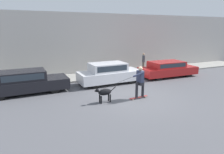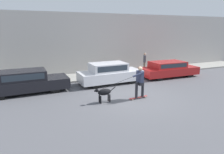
{
  "view_description": "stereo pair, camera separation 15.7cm",
  "coord_description": "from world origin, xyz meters",
  "views": [
    {
      "loc": [
        -5.12,
        -8.75,
        3.56
      ],
      "look_at": [
        -0.72,
        1.22,
        0.95
      ],
      "focal_mm": 32.0,
      "sensor_mm": 36.0,
      "label": 1
    },
    {
      "loc": [
        -4.98,
        -8.81,
        3.56
      ],
      "look_at": [
        -0.72,
        1.22,
        0.95
      ],
      "focal_mm": 32.0,
      "sensor_mm": 36.0,
      "label": 2
    }
  ],
  "objects": [
    {
      "name": "ground_plane",
      "position": [
        0.0,
        0.0,
        0.0
      ],
      "size": [
        36.0,
        36.0,
        0.0
      ],
      "primitive_type": "plane",
      "color": "#545459"
    },
    {
      "name": "dog",
      "position": [
        -1.66,
        0.02,
        0.51
      ],
      "size": [
        1.15,
        0.38,
        0.77
      ],
      "rotation": [
        0.0,
        0.0,
        3.23
      ],
      "color": "black",
      "rests_on": "ground_plane"
    },
    {
      "name": "fire_hydrant",
      "position": [
        2.49,
        4.09,
        0.35
      ],
      "size": [
        0.18,
        0.18,
        0.66
      ],
      "color": "#4C5156",
      "rests_on": "ground_plane"
    },
    {
      "name": "sidewalk_curb",
      "position": [
        0.0,
        5.57,
        0.05
      ],
      "size": [
        30.0,
        2.45,
        0.11
      ],
      "color": "gray",
      "rests_on": "ground_plane"
    },
    {
      "name": "parked_car_1",
      "position": [
        -0.02,
        3.24,
        0.68
      ],
      "size": [
        4.3,
        1.82,
        1.4
      ],
      "rotation": [
        0.0,
        0.0,
        0.04
      ],
      "color": "black",
      "rests_on": "ground_plane"
    },
    {
      "name": "back_wall",
      "position": [
        0.0,
        6.96,
        2.41
      ],
      "size": [
        32.0,
        0.3,
        4.83
      ],
      "color": "#B2ADA8",
      "rests_on": "ground_plane"
    },
    {
      "name": "parked_car_0",
      "position": [
        -5.17,
        3.24,
        0.64
      ],
      "size": [
        4.59,
        1.89,
        1.31
      ],
      "rotation": [
        0.0,
        0.0,
        0.03
      ],
      "color": "black",
      "rests_on": "ground_plane"
    },
    {
      "name": "parked_car_2",
      "position": [
        4.84,
        3.24,
        0.6
      ],
      "size": [
        4.49,
        1.8,
        1.2
      ],
      "rotation": [
        0.0,
        0.0,
        -0.02
      ],
      "color": "black",
      "rests_on": "ground_plane"
    },
    {
      "name": "pedestrian_with_bag",
      "position": [
        4.07,
        5.47,
        0.94
      ],
      "size": [
        0.44,
        0.63,
        1.53
      ],
      "rotation": [
        0.0,
        0.0,
        -0.54
      ],
      "color": "brown",
      "rests_on": "sidewalk_curb"
    },
    {
      "name": "skateboarder",
      "position": [
        0.24,
        -0.19,
        0.98
      ],
      "size": [
        2.81,
        0.59,
        1.72
      ],
      "rotation": [
        0.0,
        0.0,
        3.23
      ],
      "color": "beige",
      "rests_on": "ground_plane"
    }
  ]
}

